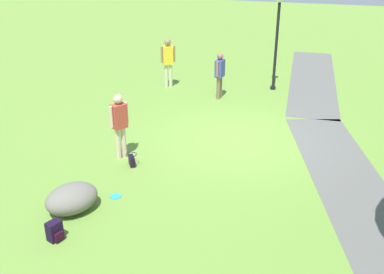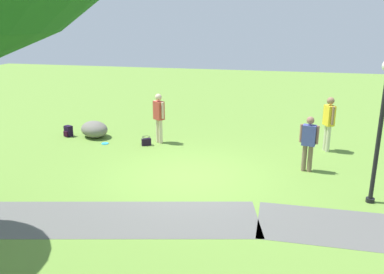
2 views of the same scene
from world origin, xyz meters
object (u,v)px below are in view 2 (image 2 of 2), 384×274
at_px(lawn_boulder, 94,129).
at_px(frisbee_on_grass, 105,144).
at_px(backpack_by_boulder, 68,131).
at_px(woman_with_handbag, 159,115).
at_px(lamp_post, 382,117).
at_px(man_near_boulder, 329,120).
at_px(handbag_on_grass, 146,141).
at_px(passerby_on_path, 309,140).

xyz_separation_m(lawn_boulder, frisbee_on_grass, (-0.72, 0.67, -0.29)).
relative_size(backpack_by_boulder, frisbee_on_grass, 1.61).
xyz_separation_m(woman_with_handbag, frisbee_on_grass, (1.80, 0.57, -1.00)).
bearing_deg(backpack_by_boulder, lawn_boulder, -171.92).
bearing_deg(lamp_post, woman_with_handbag, -27.92).
xyz_separation_m(woman_with_handbag, man_near_boulder, (-5.59, -0.40, 0.04)).
bearing_deg(handbag_on_grass, woman_with_handbag, -130.23).
xyz_separation_m(lawn_boulder, handbag_on_grass, (-2.18, 0.51, -0.16)).
xyz_separation_m(lamp_post, handbag_on_grass, (6.64, -2.93, -1.93)).
bearing_deg(passerby_on_path, backpack_by_boulder, -10.65).
xyz_separation_m(lamp_post, backpack_by_boulder, (9.80, -3.30, -1.88)).
xyz_separation_m(lamp_post, passerby_on_path, (1.40, -1.72, -1.16)).
relative_size(passerby_on_path, backpack_by_boulder, 3.98).
xyz_separation_m(handbag_on_grass, backpack_by_boulder, (3.16, -0.37, 0.05)).
xyz_separation_m(backpack_by_boulder, frisbee_on_grass, (-1.70, 0.53, -0.18)).
height_order(man_near_boulder, passerby_on_path, man_near_boulder).
height_order(woman_with_handbag, man_near_boulder, man_near_boulder).
distance_m(woman_with_handbag, man_near_boulder, 5.61).
xyz_separation_m(lamp_post, lawn_boulder, (8.81, -3.44, -1.78)).
bearing_deg(frisbee_on_grass, lamp_post, 161.14).
height_order(lawn_boulder, woman_with_handbag, woman_with_handbag).
bearing_deg(handbag_on_grass, passerby_on_path, 166.95).
bearing_deg(lawn_boulder, man_near_boulder, -177.89).
xyz_separation_m(woman_with_handbag, handbag_on_grass, (0.34, 0.40, -0.87)).
height_order(woman_with_handbag, backpack_by_boulder, woman_with_handbag).
distance_m(lawn_boulder, handbag_on_grass, 2.24).
distance_m(woman_with_handbag, handbag_on_grass, 1.01).
bearing_deg(man_near_boulder, lamp_post, 100.66).
bearing_deg(lawn_boulder, handbag_on_grass, 166.93).
height_order(passerby_on_path, frisbee_on_grass, passerby_on_path).
distance_m(lamp_post, backpack_by_boulder, 10.51).
distance_m(lawn_boulder, man_near_boulder, 8.15).
relative_size(woman_with_handbag, backpack_by_boulder, 4.32).
bearing_deg(frisbee_on_grass, passerby_on_path, 171.10).
distance_m(lamp_post, woman_with_handbag, 7.20).
xyz_separation_m(lamp_post, woman_with_handbag, (6.29, -3.34, -1.06)).
distance_m(lamp_post, lawn_boulder, 9.63).
relative_size(man_near_boulder, handbag_on_grass, 4.79).
distance_m(lawn_boulder, passerby_on_path, 7.64).
height_order(lawn_boulder, backpack_by_boulder, lawn_boulder).
bearing_deg(woman_with_handbag, passerby_on_path, 161.72).
relative_size(lawn_boulder, handbag_on_grass, 3.83).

